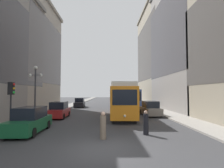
{
  "coord_description": "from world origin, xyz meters",
  "views": [
    {
      "loc": [
        0.21,
        -9.23,
        2.87
      ],
      "look_at": [
        0.58,
        8.65,
        3.73
      ],
      "focal_mm": 28.66,
      "sensor_mm": 36.0,
      "label": 1
    }
  ],
  "objects_px": {
    "parked_car_left_mid": "(59,110)",
    "parked_car_left_far": "(30,121)",
    "pedestrian_crossing_near": "(103,126)",
    "streetcar": "(122,99)",
    "transit_bus": "(130,97)",
    "parked_car_right_far": "(150,109)",
    "traffic_light_near_left": "(11,93)",
    "lamp_post_left_near": "(35,84)",
    "parked_car_left_near": "(80,103)",
    "pedestrian_crossing_far": "(146,123)"
  },
  "relations": [
    {
      "from": "parked_car_left_mid",
      "to": "parked_car_left_far",
      "type": "distance_m",
      "value": 7.53
    },
    {
      "from": "pedestrian_crossing_near",
      "to": "streetcar",
      "type": "bearing_deg",
      "value": -9.02
    },
    {
      "from": "transit_bus",
      "to": "parked_car_right_far",
      "type": "xyz_separation_m",
      "value": [
        0.56,
        -16.0,
        -1.1
      ]
    },
    {
      "from": "transit_bus",
      "to": "parked_car_left_far",
      "type": "height_order",
      "value": "transit_bus"
    },
    {
      "from": "parked_car_left_far",
      "to": "streetcar",
      "type": "bearing_deg",
      "value": 51.42
    },
    {
      "from": "traffic_light_near_left",
      "to": "lamp_post_left_near",
      "type": "distance_m",
      "value": 5.03
    },
    {
      "from": "pedestrian_crossing_near",
      "to": "traffic_light_near_left",
      "type": "distance_m",
      "value": 7.7
    },
    {
      "from": "parked_car_left_mid",
      "to": "parked_car_left_near",
      "type": "bearing_deg",
      "value": 89.58
    },
    {
      "from": "transit_bus",
      "to": "parked_car_left_mid",
      "type": "bearing_deg",
      "value": -122.13
    },
    {
      "from": "parked_car_left_mid",
      "to": "pedestrian_crossing_near",
      "type": "relative_size",
      "value": 2.5
    },
    {
      "from": "parked_car_left_far",
      "to": "lamp_post_left_near",
      "type": "bearing_deg",
      "value": 107.99
    },
    {
      "from": "parked_car_left_far",
      "to": "pedestrian_crossing_near",
      "type": "height_order",
      "value": "parked_car_left_far"
    },
    {
      "from": "pedestrian_crossing_near",
      "to": "parked_car_left_mid",
      "type": "bearing_deg",
      "value": 30.48
    },
    {
      "from": "lamp_post_left_near",
      "to": "pedestrian_crossing_near",
      "type": "bearing_deg",
      "value": -45.72
    },
    {
      "from": "parked_car_left_near",
      "to": "pedestrian_crossing_far",
      "type": "bearing_deg",
      "value": -73.37
    },
    {
      "from": "parked_car_left_far",
      "to": "pedestrian_crossing_far",
      "type": "height_order",
      "value": "parked_car_left_far"
    },
    {
      "from": "transit_bus",
      "to": "lamp_post_left_near",
      "type": "relative_size",
      "value": 2.09
    },
    {
      "from": "parked_car_left_near",
      "to": "traffic_light_near_left",
      "type": "relative_size",
      "value": 1.36
    },
    {
      "from": "streetcar",
      "to": "parked_car_right_far",
      "type": "xyz_separation_m",
      "value": [
        3.51,
        -0.39,
        -1.26
      ]
    },
    {
      "from": "traffic_light_near_left",
      "to": "lamp_post_left_near",
      "type": "relative_size",
      "value": 0.64
    },
    {
      "from": "streetcar",
      "to": "pedestrian_crossing_far",
      "type": "relative_size",
      "value": 8.39
    },
    {
      "from": "pedestrian_crossing_far",
      "to": "lamp_post_left_near",
      "type": "bearing_deg",
      "value": 66.77
    },
    {
      "from": "pedestrian_crossing_far",
      "to": "parked_car_right_far",
      "type": "bearing_deg",
      "value": -6.11
    },
    {
      "from": "pedestrian_crossing_near",
      "to": "lamp_post_left_near",
      "type": "height_order",
      "value": "lamp_post_left_near"
    },
    {
      "from": "pedestrian_crossing_far",
      "to": "traffic_light_near_left",
      "type": "relative_size",
      "value": 0.47
    },
    {
      "from": "parked_car_left_near",
      "to": "lamp_post_left_near",
      "type": "height_order",
      "value": "lamp_post_left_near"
    },
    {
      "from": "parked_car_left_near",
      "to": "parked_car_left_mid",
      "type": "distance_m",
      "value": 14.77
    },
    {
      "from": "parked_car_left_mid",
      "to": "pedestrian_crossing_near",
      "type": "height_order",
      "value": "parked_car_left_mid"
    },
    {
      "from": "parked_car_left_far",
      "to": "transit_bus",
      "type": "bearing_deg",
      "value": 66.71
    },
    {
      "from": "parked_car_left_near",
      "to": "lamp_post_left_near",
      "type": "relative_size",
      "value": 0.87
    },
    {
      "from": "pedestrian_crossing_near",
      "to": "parked_car_left_far",
      "type": "bearing_deg",
      "value": 71.42
    },
    {
      "from": "parked_car_left_near",
      "to": "parked_car_right_far",
      "type": "distance_m",
      "value": 17.02
    },
    {
      "from": "parked_car_right_far",
      "to": "pedestrian_crossing_near",
      "type": "distance_m",
      "value": 12.4
    },
    {
      "from": "parked_car_left_near",
      "to": "pedestrian_crossing_far",
      "type": "distance_m",
      "value": 24.52
    },
    {
      "from": "pedestrian_crossing_near",
      "to": "transit_bus",
      "type": "bearing_deg",
      "value": -9.36
    },
    {
      "from": "streetcar",
      "to": "pedestrian_crossing_far",
      "type": "bearing_deg",
      "value": -83.15
    },
    {
      "from": "parked_car_left_near",
      "to": "parked_car_right_far",
      "type": "xyz_separation_m",
      "value": [
        10.86,
        -13.1,
        -0.0
      ]
    },
    {
      "from": "traffic_light_near_left",
      "to": "parked_car_left_near",
      "type": "bearing_deg",
      "value": 85.58
    },
    {
      "from": "parked_car_left_near",
      "to": "pedestrian_crossing_far",
      "type": "height_order",
      "value": "parked_car_left_near"
    },
    {
      "from": "parked_car_left_near",
      "to": "parked_car_left_far",
      "type": "xyz_separation_m",
      "value": [
        0.0,
        -22.3,
        0.0
      ]
    },
    {
      "from": "parked_car_right_far",
      "to": "lamp_post_left_near",
      "type": "bearing_deg",
      "value": 12.98
    },
    {
      "from": "streetcar",
      "to": "pedestrian_crossing_near",
      "type": "xyz_separation_m",
      "value": [
        -2.04,
        -11.48,
        -1.31
      ]
    },
    {
      "from": "parked_car_left_far",
      "to": "pedestrian_crossing_near",
      "type": "relative_size",
      "value": 2.82
    },
    {
      "from": "parked_car_left_mid",
      "to": "lamp_post_left_near",
      "type": "bearing_deg",
      "value": -133.59
    },
    {
      "from": "streetcar",
      "to": "transit_bus",
      "type": "relative_size",
      "value": 1.2
    },
    {
      "from": "parked_car_left_far",
      "to": "pedestrian_crossing_far",
      "type": "bearing_deg",
      "value": -6.73
    },
    {
      "from": "streetcar",
      "to": "parked_car_left_near",
      "type": "distance_m",
      "value": 14.74
    },
    {
      "from": "transit_bus",
      "to": "pedestrian_crossing_near",
      "type": "distance_m",
      "value": 27.57
    },
    {
      "from": "transit_bus",
      "to": "parked_car_right_far",
      "type": "bearing_deg",
      "value": -89.88
    },
    {
      "from": "pedestrian_crossing_near",
      "to": "traffic_light_near_left",
      "type": "relative_size",
      "value": 0.48
    }
  ]
}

